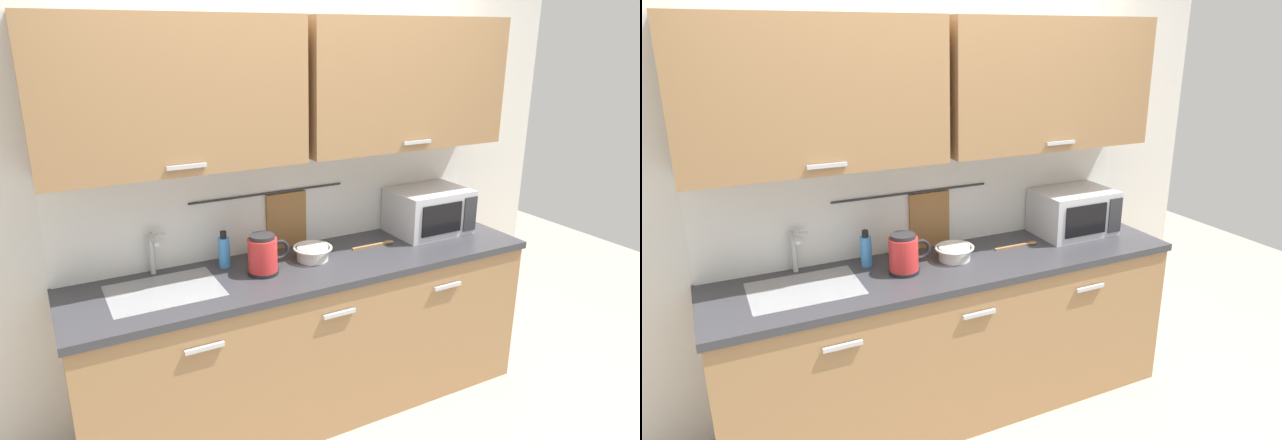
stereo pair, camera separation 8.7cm
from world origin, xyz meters
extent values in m
plane|color=#9E9384|center=(0.00, 0.00, 0.00)|extent=(8.00, 8.00, 0.00)
cube|color=#997047|center=(0.00, 0.30, 0.43)|extent=(2.50, 0.60, 0.86)
cube|color=#B7B7BC|center=(-0.69, -0.01, 0.74)|extent=(0.18, 0.02, 0.02)
cube|color=#B7B7BC|center=(0.00, -0.01, 0.74)|extent=(0.18, 0.02, 0.02)
cube|color=#B7B7BC|center=(0.69, -0.01, 0.74)|extent=(0.18, 0.02, 0.02)
cube|color=#333338|center=(0.00, 0.30, 0.88)|extent=(2.53, 0.63, 0.04)
cube|color=#9EA0A5|center=(-0.77, 0.32, 0.85)|extent=(0.52, 0.38, 0.09)
cube|color=silver|center=(0.00, 0.63, 1.25)|extent=(3.70, 0.06, 2.50)
cube|color=silver|center=(0.00, 0.59, 1.18)|extent=(2.50, 0.01, 0.55)
cube|color=#997047|center=(-0.64, 0.43, 1.80)|extent=(1.23, 0.33, 0.70)
cube|color=#B7B7BC|center=(-0.64, 0.26, 1.50)|extent=(0.18, 0.01, 0.02)
cube|color=#997047|center=(0.64, 0.43, 1.80)|extent=(1.23, 0.33, 0.70)
cube|color=#B7B7BC|center=(0.64, 0.26, 1.50)|extent=(0.18, 0.01, 0.02)
cylinder|color=#333338|center=(-0.11, 0.58, 1.23)|extent=(0.90, 0.01, 0.01)
cube|color=olive|center=(-0.01, 0.58, 1.05)|extent=(0.24, 0.02, 0.34)
cylinder|color=#B2B5BA|center=(-0.77, 0.55, 1.01)|extent=(0.03, 0.03, 0.22)
cylinder|color=#B2B5BA|center=(-0.77, 0.47, 1.11)|extent=(0.02, 0.16, 0.02)
cube|color=#B2B5BA|center=(-0.73, 0.55, 1.10)|extent=(0.07, 0.02, 0.01)
cube|color=silver|center=(0.86, 0.41, 1.04)|extent=(0.46, 0.34, 0.27)
cube|color=black|center=(0.83, 0.24, 1.04)|extent=(0.29, 0.01, 0.18)
cube|color=#2D2D33|center=(1.04, 0.24, 1.04)|extent=(0.09, 0.01, 0.21)
cylinder|color=black|center=(-0.28, 0.29, 0.91)|extent=(0.16, 0.16, 0.02)
cylinder|color=red|center=(-0.28, 0.29, 1.00)|extent=(0.15, 0.15, 0.17)
cylinder|color=#262628|center=(-0.28, 0.29, 1.10)|extent=(0.13, 0.13, 0.02)
torus|color=black|center=(-0.19, 0.29, 1.01)|extent=(0.11, 0.02, 0.11)
cylinder|color=#3F8CD8|center=(-0.42, 0.46, 0.98)|extent=(0.06, 0.06, 0.16)
cylinder|color=black|center=(-0.42, 0.46, 1.08)|extent=(0.03, 0.03, 0.04)
cylinder|color=orange|center=(-0.23, 0.48, 0.95)|extent=(0.08, 0.08, 0.09)
torus|color=orange|center=(-0.18, 0.48, 0.95)|extent=(0.06, 0.01, 0.06)
cylinder|color=silver|center=(0.03, 0.33, 0.94)|extent=(0.17, 0.17, 0.07)
torus|color=silver|center=(0.03, 0.33, 0.97)|extent=(0.21, 0.21, 0.01)
cube|color=#9E7042|center=(0.40, 0.35, 0.91)|extent=(0.22, 0.02, 0.01)
ellipsoid|color=#9E7042|center=(0.54, 0.35, 0.91)|extent=(0.06, 0.04, 0.01)
camera|label=1|loc=(-1.26, -2.18, 2.06)|focal=31.57mm
camera|label=2|loc=(-1.18, -2.22, 2.06)|focal=31.57mm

